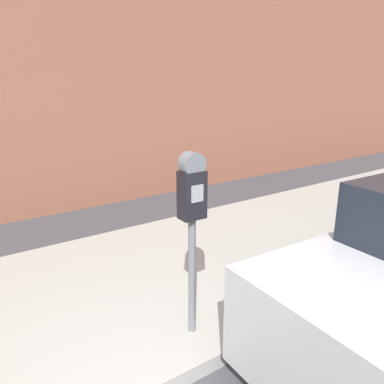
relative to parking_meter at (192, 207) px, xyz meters
name	(u,v)px	position (x,y,z in m)	size (l,w,h in m)	color
sidewalk	(101,297)	(-0.42, 1.03, -1.17)	(24.00, 2.80, 0.13)	#ADAAA3
building_facade	(9,36)	(-0.42, 4.13, 1.56)	(24.00, 0.30, 5.59)	#935642
parking_meter	(192,207)	(0.00, 0.00, 0.00)	(0.20, 0.14, 1.53)	slate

